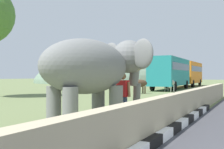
{
  "coord_description": "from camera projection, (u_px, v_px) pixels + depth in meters",
  "views": [
    {
      "loc": [
        -5.64,
        1.71,
        1.56
      ],
      "look_at": [
        2.21,
        5.76,
        1.6
      ],
      "focal_mm": 44.85,
      "sensor_mm": 36.0,
      "label": 1
    }
  ],
  "objects": [
    {
      "name": "person_handler",
      "position": [
        123.0,
        94.0,
        9.88
      ],
      "size": [
        0.31,
        0.66,
        1.66
      ],
      "color": "navy",
      "rests_on": "ground_plane"
    },
    {
      "name": "bus_orange",
      "position": [
        188.0,
        72.0,
        41.05
      ],
      "size": [
        9.52,
        2.74,
        3.5
      ],
      "color": "orange",
      "rests_on": "ground_plane"
    },
    {
      "name": "cow_near",
      "position": [
        139.0,
        84.0,
        24.29
      ],
      "size": [
        1.75,
        1.5,
        1.23
      ],
      "color": "#473323",
      "rests_on": "ground_plane"
    },
    {
      "name": "elephant",
      "position": [
        95.0,
        68.0,
        8.82
      ],
      "size": [
        4.06,
        3.12,
        2.81
      ],
      "color": "slate",
      "rests_on": "ground_plane"
    },
    {
      "name": "barrier_parapet",
      "position": [
        164.0,
        114.0,
        7.83
      ],
      "size": [
        28.0,
        0.36,
        1.0
      ],
      "primitive_type": "cube",
      "color": "tan",
      "rests_on": "ground_plane"
    },
    {
      "name": "hill_east",
      "position": [
        111.0,
        82.0,
        68.27
      ],
      "size": [
        41.05,
        32.84,
        12.23
      ],
      "color": "slate",
      "rests_on": "ground_plane"
    },
    {
      "name": "striped_curb",
      "position": [
        145.0,
        148.0,
        5.61
      ],
      "size": [
        16.2,
        0.2,
        0.24
      ],
      "color": "white",
      "rests_on": "ground_plane"
    },
    {
      "name": "cow_mid",
      "position": [
        169.0,
        83.0,
        27.34
      ],
      "size": [
        1.47,
        1.76,
        1.23
      ],
      "color": "beige",
      "rests_on": "ground_plane"
    },
    {
      "name": "bus_teal",
      "position": [
        170.0,
        71.0,
        31.34
      ],
      "size": [
        9.9,
        2.86,
        3.5
      ],
      "color": "teal",
      "rests_on": "ground_plane"
    }
  ]
}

